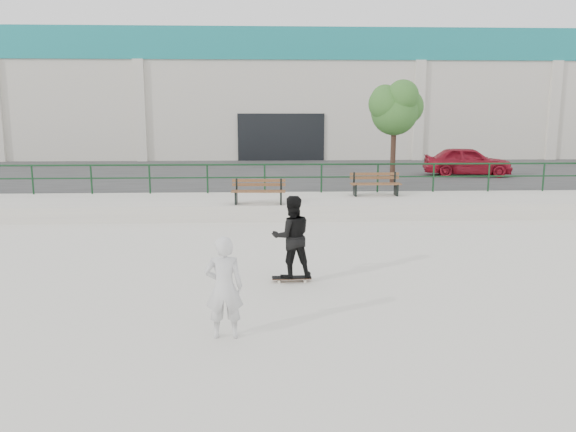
{
  "coord_description": "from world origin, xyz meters",
  "views": [
    {
      "loc": [
        -1.05,
        -8.78,
        3.34
      ],
      "look_at": [
        -0.57,
        2.0,
        1.31
      ],
      "focal_mm": 35.0,
      "sensor_mm": 36.0,
      "label": 1
    }
  ],
  "objects_px": {
    "bench_right": "(375,184)",
    "red_car": "(467,161)",
    "standing_skater": "(292,237)",
    "tree": "(395,107)",
    "skateboard": "(292,278)",
    "bench_left": "(259,192)",
    "seated_skater": "(224,287)"
  },
  "relations": [
    {
      "from": "tree",
      "to": "seated_skater",
      "type": "xyz_separation_m",
      "value": [
        -5.71,
        -13.86,
        -2.73
      ]
    },
    {
      "from": "bench_left",
      "to": "standing_skater",
      "type": "bearing_deg",
      "value": -81.45
    },
    {
      "from": "bench_left",
      "to": "bench_right",
      "type": "height_order",
      "value": "bench_right"
    },
    {
      "from": "bench_right",
      "to": "standing_skater",
      "type": "height_order",
      "value": "standing_skater"
    },
    {
      "from": "bench_right",
      "to": "standing_skater",
      "type": "relative_size",
      "value": 1.04
    },
    {
      "from": "skateboard",
      "to": "seated_skater",
      "type": "distance_m",
      "value": 3.06
    },
    {
      "from": "red_car",
      "to": "standing_skater",
      "type": "relative_size",
      "value": 2.32
    },
    {
      "from": "red_car",
      "to": "seated_skater",
      "type": "height_order",
      "value": "red_car"
    },
    {
      "from": "bench_left",
      "to": "standing_skater",
      "type": "height_order",
      "value": "standing_skater"
    },
    {
      "from": "skateboard",
      "to": "standing_skater",
      "type": "xyz_separation_m",
      "value": [
        -0.0,
        -0.0,
        0.84
      ]
    },
    {
      "from": "bench_left",
      "to": "skateboard",
      "type": "xyz_separation_m",
      "value": [
        0.7,
        -6.53,
        -0.81
      ]
    },
    {
      "from": "red_car",
      "to": "standing_skater",
      "type": "xyz_separation_m",
      "value": [
        -8.53,
        -13.83,
        -0.23
      ]
    },
    {
      "from": "red_car",
      "to": "skateboard",
      "type": "bearing_deg",
      "value": 157.22
    },
    {
      "from": "seated_skater",
      "to": "tree",
      "type": "bearing_deg",
      "value": -114.64
    },
    {
      "from": "skateboard",
      "to": "tree",
      "type": "bearing_deg",
      "value": 66.17
    },
    {
      "from": "bench_right",
      "to": "red_car",
      "type": "xyz_separation_m",
      "value": [
        5.26,
        5.74,
        0.26
      ]
    },
    {
      "from": "bench_right",
      "to": "seated_skater",
      "type": "height_order",
      "value": "seated_skater"
    },
    {
      "from": "tree",
      "to": "standing_skater",
      "type": "xyz_separation_m",
      "value": [
        -4.57,
        -11.12,
        -2.59
      ]
    },
    {
      "from": "bench_left",
      "to": "tree",
      "type": "height_order",
      "value": "tree"
    },
    {
      "from": "bench_left",
      "to": "bench_right",
      "type": "xyz_separation_m",
      "value": [
        3.96,
        1.57,
        0.01
      ]
    },
    {
      "from": "bench_left",
      "to": "seated_skater",
      "type": "distance_m",
      "value": 9.29
    },
    {
      "from": "bench_right",
      "to": "red_car",
      "type": "distance_m",
      "value": 7.79
    },
    {
      "from": "standing_skater",
      "to": "seated_skater",
      "type": "bearing_deg",
      "value": 58.03
    },
    {
      "from": "standing_skater",
      "to": "seated_skater",
      "type": "relative_size",
      "value": 1.05
    },
    {
      "from": "bench_right",
      "to": "skateboard",
      "type": "height_order",
      "value": "bench_right"
    },
    {
      "from": "bench_right",
      "to": "red_car",
      "type": "relative_size",
      "value": 0.45
    },
    {
      "from": "skateboard",
      "to": "bench_left",
      "type": "bearing_deg",
      "value": 94.6
    },
    {
      "from": "bench_right",
      "to": "standing_skater",
      "type": "distance_m",
      "value": 8.73
    },
    {
      "from": "skateboard",
      "to": "standing_skater",
      "type": "height_order",
      "value": "standing_skater"
    },
    {
      "from": "bench_right",
      "to": "red_car",
      "type": "height_order",
      "value": "red_car"
    },
    {
      "from": "bench_right",
      "to": "bench_left",
      "type": "bearing_deg",
      "value": -158.66
    },
    {
      "from": "tree",
      "to": "skateboard",
      "type": "height_order",
      "value": "tree"
    }
  ]
}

